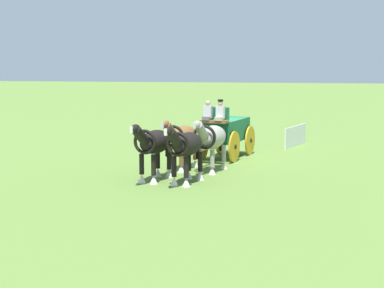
% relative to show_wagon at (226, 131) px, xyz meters
% --- Properties ---
extents(ground_plane, '(220.00, 220.00, 0.00)m').
position_rel_show_wagon_xyz_m(ground_plane, '(-0.17, 0.03, -1.26)').
color(ground_plane, olive).
extents(show_wagon, '(6.03, 2.29, 2.82)m').
position_rel_show_wagon_xyz_m(show_wagon, '(0.00, 0.00, 0.00)').
color(show_wagon, '#195B38').
rests_on(show_wagon, ground).
extents(draft_horse_rear_near, '(2.99, 1.31, 2.23)m').
position_rel_show_wagon_xyz_m(draft_horse_rear_near, '(3.71, -0.05, 0.10)').
color(draft_horse_rear_near, '#9E998E').
rests_on(draft_horse_rear_near, ground).
extents(draft_horse_rear_off, '(3.13, 1.26, 2.20)m').
position_rel_show_wagon_xyz_m(draft_horse_rear_off, '(3.48, -1.33, 0.07)').
color(draft_horse_rear_off, brown).
rests_on(draft_horse_rear_off, ground).
extents(draft_horse_lead_near, '(2.97, 1.22, 2.25)m').
position_rel_show_wagon_xyz_m(draft_horse_lead_near, '(6.28, -0.55, 0.11)').
color(draft_horse_lead_near, black).
rests_on(draft_horse_lead_near, ground).
extents(draft_horse_lead_off, '(2.98, 1.25, 2.27)m').
position_rel_show_wagon_xyz_m(draft_horse_lead_off, '(6.03, -1.82, 0.14)').
color(draft_horse_lead_off, black).
rests_on(draft_horse_lead_off, ground).
extents(sponsor_banner, '(3.08, 0.99, 1.10)m').
position_rel_show_wagon_xyz_m(sponsor_banner, '(-4.65, 3.06, -0.71)').
color(sponsor_banner, silver).
rests_on(sponsor_banner, ground).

